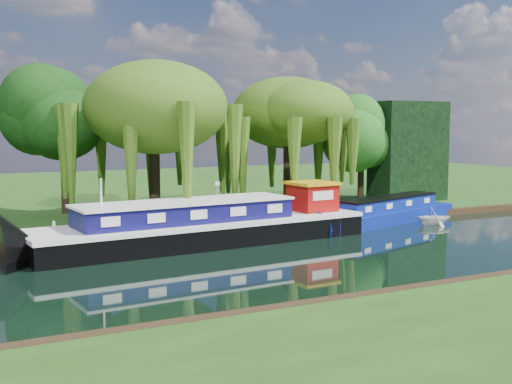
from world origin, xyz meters
TOP-DOWN VIEW (x-y plane):
  - ground at (0.00, 0.00)m, footprint 120.00×120.00m
  - far_bank at (0.00, 34.00)m, footprint 120.00×52.00m
  - dutch_barge at (-2.28, 5.74)m, footprint 19.54×5.82m
  - narrowboat at (11.61, 7.21)m, footprint 13.23×5.98m
  - white_cruiser at (13.76, 5.19)m, footprint 2.87×2.65m
  - willow_left at (-2.94, 12.64)m, footprint 8.10×8.10m
  - willow_right at (6.73, 12.25)m, footprint 7.10×7.10m
  - tree_far_mid at (-7.35, 18.75)m, footprint 5.69×5.69m
  - tree_far_right at (14.68, 14.50)m, footprint 4.47×4.47m
  - conifer_hedge at (19.00, 14.00)m, footprint 6.00×3.00m
  - lamppost at (0.50, 10.50)m, footprint 0.36×0.36m
  - mooring_posts at (-0.50, 8.40)m, footprint 19.16×0.16m

SIDE VIEW (x-z plane):
  - ground at x=0.00m, z-range 0.00..0.00m
  - white_cruiser at x=13.76m, z-range -0.63..0.63m
  - far_bank at x=0.00m, z-range 0.00..0.45m
  - narrowboat at x=11.61m, z-range -0.28..1.64m
  - mooring_posts at x=-0.50m, z-range 0.45..1.45m
  - dutch_barge at x=-2.28m, z-range -1.02..3.04m
  - lamppost at x=0.50m, z-range 1.14..3.70m
  - conifer_hedge at x=19.00m, z-range 0.45..8.45m
  - tree_far_right at x=14.68m, z-range 1.83..9.14m
  - willow_right at x=6.73m, z-range 2.44..11.09m
  - tree_far_mid at x=-7.35m, z-range 2.21..11.52m
  - willow_left at x=-2.94m, z-range 2.65..12.35m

